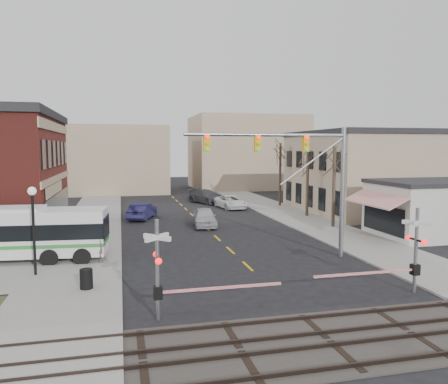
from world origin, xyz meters
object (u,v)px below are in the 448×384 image
Objects in this scene: trash_bin at (86,279)px; car_d at (206,196)px; car_c at (231,202)px; pedestrian_far at (56,236)px; rr_crossing_east at (408,252)px; pedestrian_near at (101,247)px; transit_bus at (0,233)px; rr_crossing_west at (169,270)px; car_b at (142,211)px; car_a at (205,217)px; street_lamp at (33,213)px; traffic_signal_mast at (301,165)px.

car_d is at bearing 69.14° from trash_bin.
pedestrian_far is (-16.14, -17.27, 0.34)m from car_c.
rr_crossing_east reaches higher than pedestrian_near.
car_c is 2.77× the size of pedestrian_far.
transit_bus is 2.20× the size of rr_crossing_east.
pedestrian_near is 4.85m from pedestrian_far.
rr_crossing_west is 25.04m from car_b.
car_a is at bearing -32.12° from pedestrian_far.
car_a is (5.23, 19.81, -1.17)m from rr_crossing_west.
car_d is (11.86, 31.12, 0.23)m from trash_bin.
car_d is 3.00× the size of pedestrian_far.
transit_bus reaches higher than car_b.
car_a is at bearing 106.87° from rr_crossing_east.
transit_bus is 2.62× the size of car_a.
rr_crossing_east reaches higher than car_b.
rr_crossing_east is 26.83m from car_b.
car_d is 3.11× the size of pedestrian_near.
pedestrian_near is (-8.15, -10.68, 0.23)m from car_a.
transit_bus is 2.60× the size of car_b.
car_b is at bearing -152.10° from car_d.
street_lamp is (-17.28, 6.77, 1.43)m from rr_crossing_east.
car_c is at bearing 71.34° from rr_crossing_west.
car_a is 0.83× the size of car_d.
car_c is (1.41, 22.64, -5.02)m from traffic_signal_mast.
traffic_signal_mast is at bearing 15.02° from trash_bin.
trash_bin is 0.18× the size of car_c.
street_lamp is at bearing -141.25° from car_d.
pedestrian_near is (5.76, -1.64, -0.74)m from transit_bus.
rr_crossing_west reaches higher than car_d.
car_a is 7.23m from car_b.
street_lamp is at bearing -133.63° from car_c.
car_b is (-5.02, 5.20, -0.02)m from car_a.
trash_bin is at bearing -174.99° from pedestrian_near.
rr_crossing_west is 0.99× the size of car_d.
car_c is at bearing -132.97° from car_b.
traffic_signal_mast is at bearing -10.39° from transit_bus.
rr_crossing_east is at bearing -96.35° from car_c.
pedestrian_far is at bearing -141.10° from car_c.
traffic_signal_mast is 10.60× the size of trash_bin.
trash_bin is 4.89m from pedestrian_near.
traffic_signal_mast is 2.11× the size of car_b.
car_b is 2.52× the size of pedestrian_far.
pedestrian_far reaches higher than car_a.
rr_crossing_east is 18.61m from street_lamp.
car_b is at bearing 140.29° from car_a.
car_a reaches higher than trash_bin.
car_b is 0.84× the size of car_d.
transit_bus is 27.12m from car_c.
traffic_signal_mast is 12.20m from rr_crossing_west.
car_d reaches higher than trash_bin.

